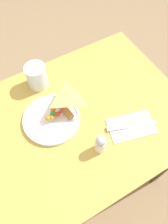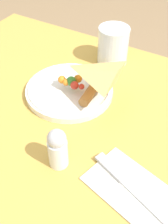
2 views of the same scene
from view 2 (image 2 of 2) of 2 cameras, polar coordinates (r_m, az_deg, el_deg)
dining_table at (r=0.76m, az=-1.07°, el=-6.66°), size 0.94×0.64×0.71m
plate_pizza at (r=0.70m, az=-2.78°, el=4.73°), size 0.22×0.22×0.05m
milk_glass at (r=0.80m, az=5.92°, el=13.28°), size 0.09×0.09×0.10m
napkin_folded at (r=0.53m, az=9.94°, el=-15.39°), size 0.19×0.14×0.00m
butter_knife at (r=0.53m, az=9.23°, el=-14.46°), size 0.19×0.09×0.01m
salt_shaker at (r=0.53m, az=-5.38°, el=-7.33°), size 0.04×0.04×0.09m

